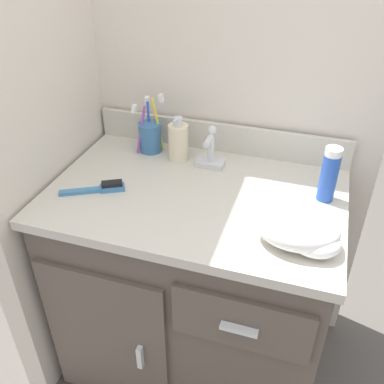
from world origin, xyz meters
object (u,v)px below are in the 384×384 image
Objects in this scene: shaving_cream_can at (329,175)px; soap_dispenser at (178,141)px; toothbrush_cup at (150,136)px; hand_towel at (301,232)px; hairbrush at (102,188)px.

soap_dispenser is at bearing 168.70° from shaving_cream_can.
toothbrush_cup reaches higher than hand_towel.
shaving_cream_can is 0.91× the size of hairbrush.
soap_dispenser is 0.31m from hairbrush.
toothbrush_cup is 0.65m from hand_towel.
soap_dispenser is 0.50m from shaving_cream_can.
soap_dispenser is (0.11, -0.03, 0.01)m from toothbrush_cup.
hairbrush is (-0.04, -0.28, -0.05)m from toothbrush_cup.
hand_towel reaches higher than hairbrush.
hairbrush is (-0.15, -0.26, -0.05)m from soap_dispenser.
toothbrush_cup is 1.33× the size of soap_dispenser.
soap_dispenser is at bearing 31.24° from hairbrush.
soap_dispenser is 0.93× the size of shaving_cream_can.
hairbrush is at bearing 173.30° from hand_towel.
shaving_cream_can is at bearing 78.20° from hand_towel.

